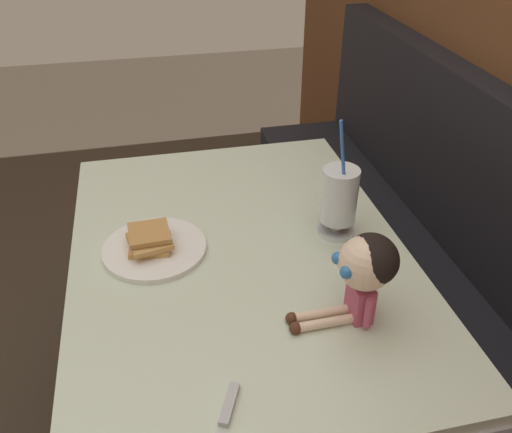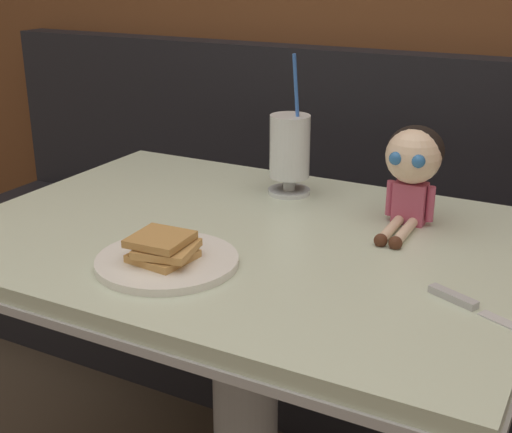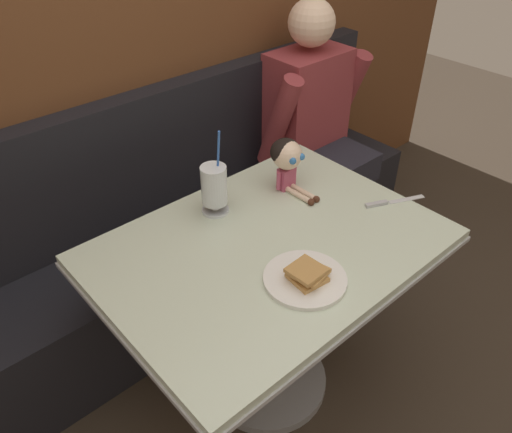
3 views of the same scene
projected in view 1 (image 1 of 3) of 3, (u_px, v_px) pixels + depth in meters
The scene contains 6 objects.
booth_bench at pixel (444, 330), 1.63m from camera, with size 2.60×0.48×1.00m.
diner_table at pixel (242, 310), 1.40m from camera, with size 1.11×0.81×0.74m.
toast_plate at pixel (155, 246), 1.28m from camera, with size 0.25×0.25×0.06m.
milkshake_glass at pixel (341, 199), 1.29m from camera, with size 0.10×0.10×0.32m.
butter_knife at pixel (227, 421), 0.89m from camera, with size 0.22×0.11×0.01m.
seated_doll at pixel (367, 267), 1.03m from camera, with size 0.11×0.22×0.20m.
Camera 1 is at (1.00, -0.00, 1.53)m, focal length 37.24 mm.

